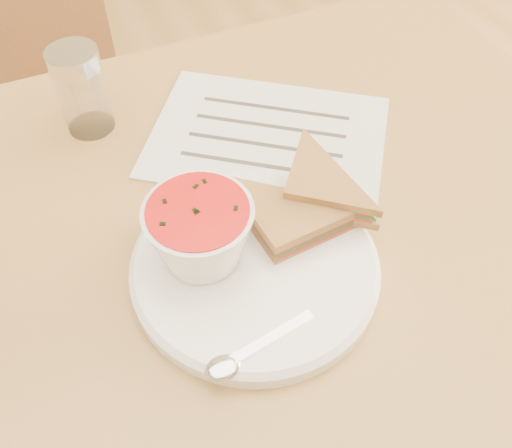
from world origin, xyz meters
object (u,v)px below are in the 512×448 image
soup_bowl (201,235)px  dining_table (227,377)px  chair_far (73,145)px  condiment_shaker (82,91)px  plate (255,268)px

soup_bowl → dining_table: bearing=59.0°
chair_far → condiment_shaker: size_ratio=7.48×
plate → soup_bowl: bearing=149.0°
dining_table → soup_bowl: 0.43m
dining_table → plate: plate is taller
condiment_shaker → soup_bowl: bearing=-78.0°
condiment_shaker → plate: bearing=-70.8°
plate → condiment_shaker: 0.31m
dining_table → soup_bowl: soup_bowl is taller
chair_far → condiment_shaker: bearing=84.1°
soup_bowl → condiment_shaker: bearing=102.0°
chair_far → plate: chair_far is taller
plate → chair_far: bearing=101.0°
plate → soup_bowl: soup_bowl is taller
dining_table → condiment_shaker: (-0.08, 0.22, 0.43)m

